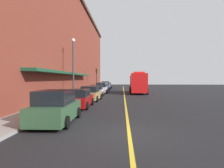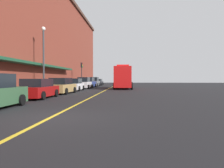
{
  "view_description": "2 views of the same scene",
  "coord_description": "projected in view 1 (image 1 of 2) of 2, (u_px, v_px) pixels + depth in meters",
  "views": [
    {
      "loc": [
        -0.31,
        -8.93,
        2.42
      ],
      "look_at": [
        -2.0,
        24.38,
        1.6
      ],
      "focal_mm": 32.46,
      "sensor_mm": 36.0,
      "label": 1
    },
    {
      "loc": [
        3.07,
        -8.6,
        1.53
      ],
      "look_at": [
        0.95,
        19.81,
        0.86
      ],
      "focal_mm": 35.11,
      "sensor_mm": 36.0,
      "label": 2
    }
  ],
  "objects": [
    {
      "name": "ground_plane",
      "position": [
        124.0,
        93.0,
        33.92
      ],
      "size": [
        112.0,
        112.0,
        0.0
      ],
      "primitive_type": "plane",
      "color": "black"
    },
    {
      "name": "sidewalk_left",
      "position": [
        87.0,
        93.0,
        34.23
      ],
      "size": [
        2.4,
        70.0,
        0.15
      ],
      "primitive_type": "cube",
      "color": "gray",
      "rests_on": "ground"
    },
    {
      "name": "lane_center_stripe",
      "position": [
        124.0,
        93.0,
        33.92
      ],
      "size": [
        0.16,
        70.0,
        0.01
      ],
      "primitive_type": "cube",
      "color": "gold",
      "rests_on": "ground"
    },
    {
      "name": "brick_building_left",
      "position": [
        41.0,
        44.0,
        33.42
      ],
      "size": [
        13.87,
        64.0,
        16.29
      ],
      "color": "maroon",
      "rests_on": "ground"
    },
    {
      "name": "parked_car_0",
      "position": [
        56.0,
        108.0,
        11.14
      ],
      "size": [
        2.14,
        4.63,
        1.81
      ],
      "rotation": [
        0.0,
        0.0,
        1.59
      ],
      "color": "#2D5133",
      "rests_on": "ground"
    },
    {
      "name": "parked_car_1",
      "position": [
        79.0,
        99.0,
        17.32
      ],
      "size": [
        2.11,
        4.8,
        1.54
      ],
      "rotation": [
        0.0,
        0.0,
        1.58
      ],
      "color": "maroon",
      "rests_on": "ground"
    },
    {
      "name": "parked_car_2",
      "position": [
        91.0,
        94.0,
        22.81
      ],
      "size": [
        2.21,
        4.68,
        1.63
      ],
      "rotation": [
        0.0,
        0.0,
        1.53
      ],
      "color": "#A5844C",
      "rests_on": "ground"
    },
    {
      "name": "parked_car_3",
      "position": [
        97.0,
        91.0,
        28.5
      ],
      "size": [
        2.05,
        4.32,
        1.58
      ],
      "rotation": [
        0.0,
        0.0,
        1.58
      ],
      "color": "silver",
      "rests_on": "ground"
    },
    {
      "name": "parked_car_4",
      "position": [
        101.0,
        88.0,
        34.55
      ],
      "size": [
        1.97,
        4.27,
        1.79
      ],
      "rotation": [
        0.0,
        0.0,
        1.57
      ],
      "color": "silver",
      "rests_on": "ground"
    },
    {
      "name": "parked_car_5",
      "position": [
        103.0,
        87.0,
        39.82
      ],
      "size": [
        2.1,
        4.45,
        1.79
      ],
      "rotation": [
        0.0,
        0.0,
        1.53
      ],
      "color": "navy",
      "rests_on": "ground"
    },
    {
      "name": "parked_car_6",
      "position": [
        106.0,
        86.0,
        45.81
      ],
      "size": [
        2.07,
        4.26,
        1.89
      ],
      "rotation": [
        0.0,
        0.0,
        1.55
      ],
      "color": "#595B60",
      "rests_on": "ground"
    },
    {
      "name": "parked_car_7",
      "position": [
        108.0,
        86.0,
        51.66
      ],
      "size": [
        2.16,
        4.87,
        1.53
      ],
      "rotation": [
        0.0,
        0.0,
        1.55
      ],
      "color": "black",
      "rests_on": "ground"
    },
    {
      "name": "fire_truck",
      "position": [
        138.0,
        83.0,
        34.31
      ],
      "size": [
        2.9,
        8.56,
        3.55
      ],
      "rotation": [
        0.0,
        0.0,
        -1.59
      ],
      "color": "red",
      "rests_on": "ground"
    },
    {
      "name": "parking_meter_0",
      "position": [
        101.0,
        85.0,
        48.16
      ],
      "size": [
        0.14,
        0.18,
        1.33
      ],
      "color": "#4C4C51",
      "rests_on": "sidewalk_left"
    },
    {
      "name": "parking_meter_1",
      "position": [
        82.0,
        90.0,
        25.11
      ],
      "size": [
        0.14,
        0.18,
        1.33
      ],
      "color": "#4C4C51",
      "rests_on": "sidewalk_left"
    },
    {
      "name": "parking_meter_2",
      "position": [
        93.0,
        87.0,
        35.07
      ],
      "size": [
        0.14,
        0.18,
        1.33
      ],
      "color": "#4C4C51",
      "rests_on": "sidewalk_left"
    },
    {
      "name": "street_lamp_left",
      "position": [
        73.0,
        62.0,
        23.3
      ],
      "size": [
        0.44,
        0.44,
        6.94
      ],
      "color": "#33383D",
      "rests_on": "sidewalk_left"
    },
    {
      "name": "traffic_light_near",
      "position": [
        97.0,
        75.0,
        39.31
      ],
      "size": [
        0.38,
        0.36,
        4.3
      ],
      "color": "#232326",
      "rests_on": "sidewalk_left"
    }
  ]
}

